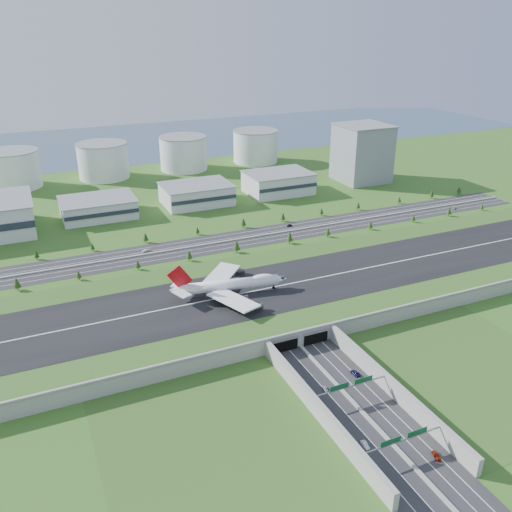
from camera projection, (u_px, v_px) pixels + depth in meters
name	position (u px, v px, depth m)	size (l,w,h in m)	color
ground	(259.00, 303.00, 311.59)	(1200.00, 1200.00, 0.00)	#3A5B1C
airfield_deck	(259.00, 296.00, 309.87)	(520.00, 100.00, 9.20)	gray
underpass_road	(356.00, 399.00, 226.95)	(38.80, 120.40, 8.00)	#28282B
sign_gantry_near	(351.00, 387.00, 229.21)	(38.70, 0.70, 9.80)	gray
sign_gantry_far	(404.00, 440.00, 199.90)	(38.70, 0.70, 9.80)	gray
north_expressway	(205.00, 245.00, 391.12)	(560.00, 36.00, 0.12)	#28282B
tree_row	(214.00, 239.00, 390.03)	(499.69, 48.45, 8.49)	#3D2819
hangar_mid_a	(98.00, 208.00, 445.41)	(58.00, 42.00, 15.00)	silver
hangar_mid_b	(197.00, 194.00, 476.59)	(58.00, 42.00, 17.00)	silver
hangar_mid_c	(278.00, 183.00, 505.92)	(58.00, 42.00, 19.00)	silver
office_tower	(362.00, 153.00, 538.20)	(46.00, 46.00, 55.00)	gray
fuel_tank_a	(13.00, 170.00, 519.60)	(50.00, 50.00, 35.00)	silver
fuel_tank_b	(103.00, 161.00, 551.18)	(50.00, 50.00, 35.00)	silver
fuel_tank_c	(183.00, 153.00, 582.77)	(50.00, 50.00, 35.00)	silver
fuel_tank_d	(256.00, 146.00, 614.36)	(50.00, 50.00, 35.00)	silver
bay_water	(110.00, 143.00, 713.56)	(1200.00, 260.00, 0.06)	#364E68
boeing_747	(230.00, 285.00, 301.86)	(67.42, 63.21, 20.99)	white
car_0	(325.00, 389.00, 237.60)	(1.71, 4.25, 1.45)	silver
car_1	(365.00, 445.00, 206.20)	(1.67, 4.80, 1.58)	white
car_2	(355.00, 373.00, 248.11)	(2.56, 5.56, 1.54)	#100D45
car_3	(436.00, 455.00, 201.29)	(2.19, 5.38, 1.56)	maroon
car_5	(289.00, 225.00, 426.21)	(1.52, 4.37, 1.44)	black
car_6	(454.00, 208.00, 464.96)	(2.24, 4.85, 1.35)	silver
car_7	(146.00, 250.00, 379.74)	(2.25, 5.54, 1.61)	white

